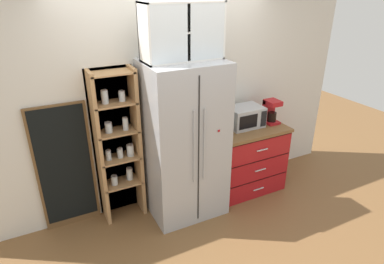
{
  "coord_description": "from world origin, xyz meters",
  "views": [
    {
      "loc": [
        -1.45,
        -3.07,
        2.57
      ],
      "look_at": [
        0.1,
        -0.0,
        1.01
      ],
      "focal_mm": 30.94,
      "sensor_mm": 36.0,
      "label": 1
    }
  ],
  "objects_px": {
    "microwave": "(245,117)",
    "coffee_maker": "(271,111)",
    "mug_charcoal": "(222,130)",
    "bottle_amber": "(252,121)",
    "bottle_green": "(225,120)",
    "chalkboard_menu": "(65,168)",
    "refrigerator": "(184,141)"
  },
  "relations": [
    {
      "from": "coffee_maker",
      "to": "mug_charcoal",
      "type": "height_order",
      "value": "coffee_maker"
    },
    {
      "from": "microwave",
      "to": "bottle_amber",
      "type": "xyz_separation_m",
      "value": [
        0.03,
        -0.1,
        -0.03
      ]
    },
    {
      "from": "mug_charcoal",
      "to": "bottle_amber",
      "type": "height_order",
      "value": "bottle_amber"
    },
    {
      "from": "refrigerator",
      "to": "microwave",
      "type": "bearing_deg",
      "value": 6.13
    },
    {
      "from": "refrigerator",
      "to": "bottle_green",
      "type": "bearing_deg",
      "value": 10.15
    },
    {
      "from": "refrigerator",
      "to": "chalkboard_menu",
      "type": "bearing_deg",
      "value": 165.65
    },
    {
      "from": "mug_charcoal",
      "to": "bottle_amber",
      "type": "relative_size",
      "value": 0.47
    },
    {
      "from": "microwave",
      "to": "bottle_green",
      "type": "distance_m",
      "value": 0.28
    },
    {
      "from": "mug_charcoal",
      "to": "chalkboard_menu",
      "type": "height_order",
      "value": "chalkboard_menu"
    },
    {
      "from": "coffee_maker",
      "to": "mug_charcoal",
      "type": "xyz_separation_m",
      "value": [
        -0.75,
        -0.02,
        -0.11
      ]
    },
    {
      "from": "refrigerator",
      "to": "bottle_amber",
      "type": "distance_m",
      "value": 0.93
    },
    {
      "from": "bottle_amber",
      "to": "refrigerator",
      "type": "bearing_deg",
      "value": 179.48
    },
    {
      "from": "coffee_maker",
      "to": "bottle_green",
      "type": "xyz_separation_m",
      "value": [
        -0.66,
        0.06,
        -0.02
      ]
    },
    {
      "from": "bottle_green",
      "to": "mug_charcoal",
      "type": "bearing_deg",
      "value": -140.74
    },
    {
      "from": "coffee_maker",
      "to": "chalkboard_menu",
      "type": "distance_m",
      "value": 2.58
    },
    {
      "from": "chalkboard_menu",
      "to": "bottle_amber",
      "type": "bearing_deg",
      "value": -8.65
    },
    {
      "from": "bottle_amber",
      "to": "chalkboard_menu",
      "type": "xyz_separation_m",
      "value": [
        -2.21,
        0.34,
        -0.26
      ]
    },
    {
      "from": "refrigerator",
      "to": "mug_charcoal",
      "type": "height_order",
      "value": "refrigerator"
    },
    {
      "from": "bottle_amber",
      "to": "chalkboard_menu",
      "type": "height_order",
      "value": "chalkboard_menu"
    },
    {
      "from": "refrigerator",
      "to": "coffee_maker",
      "type": "relative_size",
      "value": 5.93
    },
    {
      "from": "microwave",
      "to": "coffee_maker",
      "type": "height_order",
      "value": "coffee_maker"
    },
    {
      "from": "coffee_maker",
      "to": "bottle_green",
      "type": "bearing_deg",
      "value": 175.17
    },
    {
      "from": "mug_charcoal",
      "to": "bottle_amber",
      "type": "bearing_deg",
      "value": -6.27
    },
    {
      "from": "mug_charcoal",
      "to": "microwave",
      "type": "bearing_deg",
      "value": 9.16
    },
    {
      "from": "microwave",
      "to": "chalkboard_menu",
      "type": "bearing_deg",
      "value": 173.95
    },
    {
      "from": "mug_charcoal",
      "to": "coffee_maker",
      "type": "bearing_deg",
      "value": 1.42
    },
    {
      "from": "refrigerator",
      "to": "bottle_green",
      "type": "relative_size",
      "value": 6.21
    },
    {
      "from": "refrigerator",
      "to": "bottle_green",
      "type": "distance_m",
      "value": 0.63
    },
    {
      "from": "bottle_amber",
      "to": "bottle_green",
      "type": "bearing_deg",
      "value": 159.35
    },
    {
      "from": "microwave",
      "to": "coffee_maker",
      "type": "xyz_separation_m",
      "value": [
        0.37,
        -0.04,
        0.03
      ]
    },
    {
      "from": "mug_charcoal",
      "to": "refrigerator",
      "type": "bearing_deg",
      "value": -176.07
    },
    {
      "from": "coffee_maker",
      "to": "mug_charcoal",
      "type": "bearing_deg",
      "value": -178.58
    }
  ]
}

